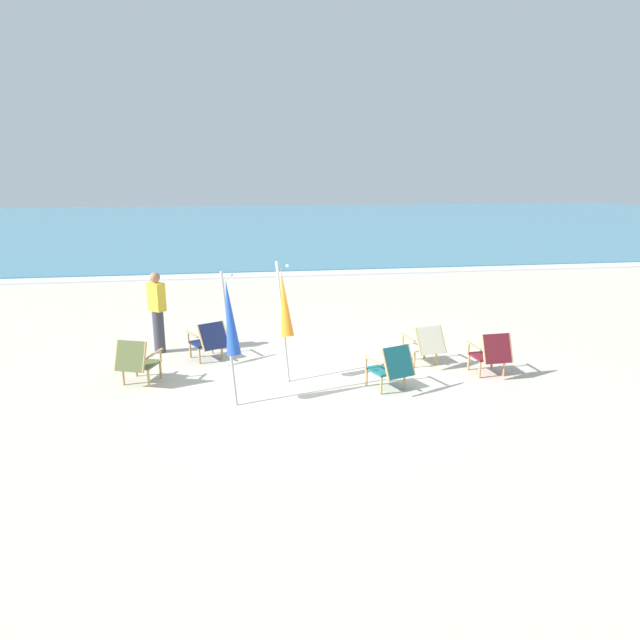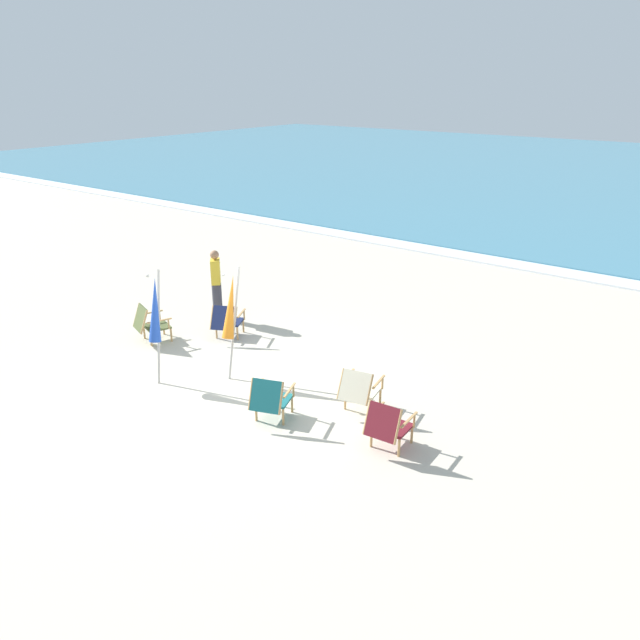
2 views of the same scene
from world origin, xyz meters
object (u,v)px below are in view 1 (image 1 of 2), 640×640
Objects in this scene: beach_chair_far_center at (425,344)px; beach_chair_front_right at (136,361)px; beach_chair_mid_center at (491,353)px; umbrella_furled_blue at (230,318)px; umbrella_furled_orange at (284,304)px; beach_chair_front_left at (209,340)px; person_near_chairs at (157,312)px; beach_chair_back_left at (391,366)px.

beach_chair_front_right is (-5.16, -0.19, 0.01)m from beach_chair_far_center.
umbrella_furled_blue is (-4.54, -0.51, 0.94)m from beach_chair_mid_center.
beach_chair_mid_center is 6.16m from beach_chair_front_right.
umbrella_furled_orange is 1.33m from umbrella_furled_blue.
beach_chair_front_right is 1.61m from beach_chair_front_left.
umbrella_furled_orange reaches higher than beach_chair_mid_center.
beach_chair_mid_center is (0.98, -0.72, 0.01)m from beach_chair_far_center.
beach_chair_front_right is at bearing 175.09° from beach_chair_mid_center.
umbrella_furled_blue reaches higher than beach_chair_far_center.
umbrella_furled_orange is 1.26× the size of person_near_chairs.
beach_chair_front_left is at bearing 145.80° from beach_chair_back_left.
beach_chair_far_center is at bearing 19.12° from umbrella_furled_blue.
beach_chair_back_left is at bearing -34.20° from beach_chair_front_left.
person_near_chairs reaches higher than beach_chair_far_center.
person_near_chairs is (-1.43, 2.86, -0.53)m from umbrella_furled_blue.
beach_chair_back_left is 2.76m from umbrella_furled_blue.
beach_chair_front_left is 2.01m from umbrella_furled_orange.
beach_chair_far_center is at bearing 2.15° from beach_chair_front_right.
beach_chair_mid_center is 0.97× the size of beach_chair_front_right.
person_near_chairs is (-4.99, 1.62, 0.42)m from beach_chair_far_center.
beach_chair_far_center is 5.27m from person_near_chairs.
umbrella_furled_orange reaches higher than beach_chair_back_left.
person_near_chairs is at bearing 116.65° from umbrella_furled_blue.
beach_chair_front_left is at bearing 101.10° from umbrella_furled_blue.
umbrella_furled_blue reaches higher than beach_chair_back_left.
beach_chair_back_left is 0.53× the size of person_near_chairs.
umbrella_furled_blue is (0.42, -2.14, 0.95)m from beach_chair_front_left.
person_near_chairs is (0.17, 1.82, 0.41)m from beach_chair_front_right.
beach_chair_mid_center is 4.66m from umbrella_furled_blue.
beach_chair_back_left is at bearing -27.40° from umbrella_furled_orange.
person_near_chairs is at bearing 158.59° from beach_chair_mid_center.
beach_chair_front_right is 0.40× the size of umbrella_furled_blue.
person_near_chairs is at bearing 141.17° from umbrella_furled_orange.
beach_chair_mid_center is 5.22m from beach_chair_front_left.
beach_chair_back_left is at bearing -12.72° from beach_chair_front_right.
beach_chair_back_left is at bearing 2.07° from umbrella_furled_blue.
umbrella_furled_orange is (-3.62, 0.45, 0.92)m from beach_chair_mid_center.
beach_chair_far_center is 5.16m from beach_chair_front_right.
person_near_chairs is (-2.35, 1.89, -0.51)m from umbrella_furled_orange.
beach_chair_far_center is 1.49m from beach_chair_back_left.
person_near_chairs is at bearing 144.86° from beach_chair_front_left.
beach_chair_mid_center is 0.39× the size of umbrella_furled_orange.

